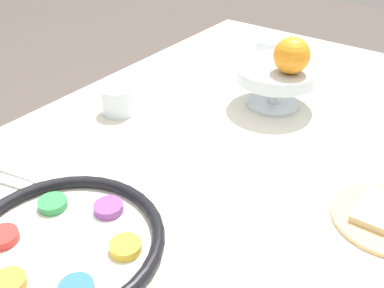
{
  "coord_description": "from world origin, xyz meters",
  "views": [
    {
      "loc": [
        -0.56,
        -0.31,
        1.27
      ],
      "look_at": [
        0.01,
        0.1,
        0.81
      ],
      "focal_mm": 42.0,
      "sensor_mm": 36.0,
      "label": 1
    }
  ],
  "objects_px": {
    "seder_plate": "(63,243)",
    "cup_mid": "(267,50)",
    "orange_fruit": "(292,55)",
    "fruit_stand": "(276,76)",
    "cup_near": "(118,100)"
  },
  "relations": [
    {
      "from": "seder_plate",
      "to": "orange_fruit",
      "type": "distance_m",
      "value": 0.6
    },
    {
      "from": "seder_plate",
      "to": "cup_mid",
      "type": "bearing_deg",
      "value": 7.14
    },
    {
      "from": "cup_near",
      "to": "cup_mid",
      "type": "distance_m",
      "value": 0.49
    },
    {
      "from": "seder_plate",
      "to": "fruit_stand",
      "type": "xyz_separation_m",
      "value": [
        0.6,
        -0.04,
        0.06
      ]
    },
    {
      "from": "seder_plate",
      "to": "cup_near",
      "type": "xyz_separation_m",
      "value": [
        0.36,
        0.23,
        0.02
      ]
    },
    {
      "from": "cup_near",
      "to": "cup_mid",
      "type": "xyz_separation_m",
      "value": [
        0.47,
        -0.13,
        0.0
      ]
    },
    {
      "from": "orange_fruit",
      "to": "seder_plate",
      "type": "bearing_deg",
      "value": 172.61
    },
    {
      "from": "seder_plate",
      "to": "orange_fruit",
      "type": "bearing_deg",
      "value": -7.39
    },
    {
      "from": "fruit_stand",
      "to": "cup_mid",
      "type": "relative_size",
      "value": 2.54
    },
    {
      "from": "seder_plate",
      "to": "cup_near",
      "type": "height_order",
      "value": "cup_near"
    },
    {
      "from": "seder_plate",
      "to": "orange_fruit",
      "type": "xyz_separation_m",
      "value": [
        0.58,
        -0.08,
        0.12
      ]
    },
    {
      "from": "seder_plate",
      "to": "cup_mid",
      "type": "distance_m",
      "value": 0.83
    },
    {
      "from": "seder_plate",
      "to": "orange_fruit",
      "type": "height_order",
      "value": "orange_fruit"
    },
    {
      "from": "orange_fruit",
      "to": "cup_mid",
      "type": "height_order",
      "value": "orange_fruit"
    },
    {
      "from": "seder_plate",
      "to": "cup_near",
      "type": "distance_m",
      "value": 0.43
    }
  ]
}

